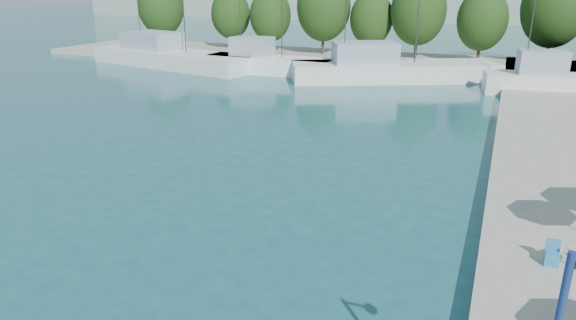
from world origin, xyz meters
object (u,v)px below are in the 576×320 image
at_px(trawler_02, 267,63).
at_px(trawler_03, 389,70).
at_px(trawler_01, 170,57).
at_px(trawler_04, 559,83).

xyz_separation_m(trawler_02, trawler_03, (13.22, 0.61, -0.00)).
bearing_deg(trawler_03, trawler_01, 154.46).
bearing_deg(trawler_01, trawler_02, 11.62).
distance_m(trawler_03, trawler_04, 15.29).
relative_size(trawler_01, trawler_03, 1.12).
relative_size(trawler_02, trawler_04, 1.08).
height_order(trawler_01, trawler_02, same).
bearing_deg(trawler_03, trawler_04, -31.41).
relative_size(trawler_01, trawler_02, 1.60).
height_order(trawler_03, trawler_04, same).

